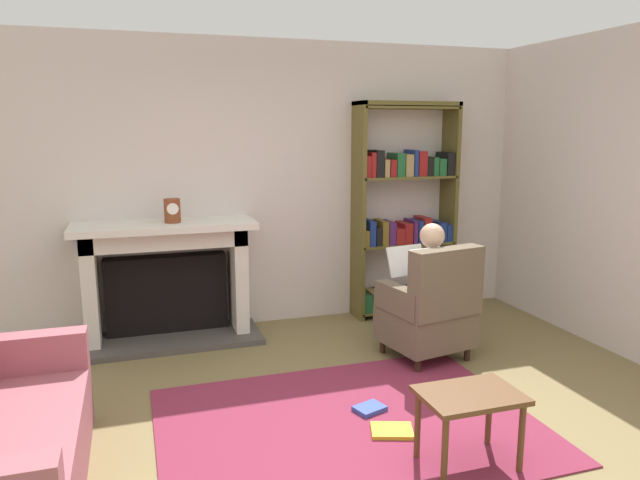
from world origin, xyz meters
name	(u,v)px	position (x,y,z in m)	size (l,w,h in m)	color
ground	(366,449)	(0.00, 0.00, 0.00)	(14.00, 14.00, 0.00)	olive
back_wall	(267,185)	(0.00, 2.55, 1.35)	(5.60, 0.10, 2.70)	beige
side_wall_right	(590,189)	(2.65, 1.25, 1.35)	(0.10, 5.20, 2.70)	beige
area_rug	(348,424)	(0.00, 0.30, 0.01)	(2.40, 1.80, 0.01)	maroon
fireplace	(167,277)	(-0.99, 2.30, 0.57)	(1.60, 0.64, 1.08)	#4C4742
mantel_clock	(172,211)	(-0.92, 2.20, 1.19)	(0.14, 0.14, 0.21)	brown
bookshelf	(405,216)	(1.37, 2.33, 1.01)	(1.04, 0.32, 2.14)	brown
armchair_reading	(431,310)	(1.03, 1.13, 0.42)	(0.75, 0.73, 0.97)	#331E14
seated_reader	(423,283)	(1.01, 1.24, 0.62)	(0.42, 0.58, 1.14)	silver
side_table	(470,404)	(0.48, -0.34, 0.37)	(0.56, 0.39, 0.44)	brown
scattered_books	(382,421)	(0.21, 0.24, 0.03)	(0.31, 0.54, 0.03)	gold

